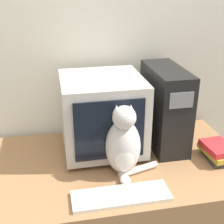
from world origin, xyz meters
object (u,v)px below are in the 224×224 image
object	(u,v)px
crt_monitor	(102,114)
pen	(106,188)
computer_tower	(165,107)
cat	(124,145)
keyboard	(121,196)
book_stack	(217,152)

from	to	relation	value
crt_monitor	pen	distance (m)	0.43
computer_tower	cat	size ratio (longest dim) A/B	1.20
computer_tower	cat	distance (m)	0.40
computer_tower	pen	bearing A→B (deg)	-137.87
cat	pen	distance (m)	0.22
computer_tower	keyboard	xyz separation A→B (m)	(-0.36, -0.45, -0.22)
crt_monitor	cat	xyz separation A→B (m)	(0.06, -0.25, -0.06)
pen	cat	bearing A→B (deg)	46.70
computer_tower	cat	xyz separation A→B (m)	(-0.30, -0.26, -0.07)
computer_tower	book_stack	bearing A→B (deg)	-45.81
crt_monitor	computer_tower	world-z (taller)	computer_tower
computer_tower	keyboard	size ratio (longest dim) A/B	1.03
crt_monitor	computer_tower	size ratio (longest dim) A/B	0.96
crt_monitor	cat	size ratio (longest dim) A/B	1.15
keyboard	cat	world-z (taller)	cat
book_stack	pen	bearing A→B (deg)	-167.95
crt_monitor	keyboard	bearing A→B (deg)	-89.07
pen	book_stack	bearing A→B (deg)	12.05
keyboard	book_stack	size ratio (longest dim) A/B	2.07
computer_tower	crt_monitor	bearing A→B (deg)	-179.53
keyboard	cat	bearing A→B (deg)	74.07
keyboard	computer_tower	bearing A→B (deg)	51.50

